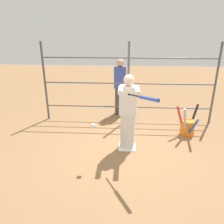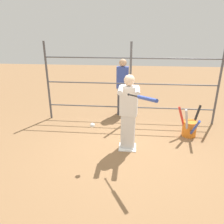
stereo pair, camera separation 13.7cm
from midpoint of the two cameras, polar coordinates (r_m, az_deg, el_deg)
The scene contains 8 objects.
ground_plane at distance 5.23m, azimuth 3.20°, elevation -9.18°, with size 24.00×24.00×0.00m, color olive.
home_plate at distance 5.23m, azimuth 3.20°, elevation -9.08°, with size 0.40×0.40×0.02m.
fence_backstop at distance 6.30m, azimuth 3.59°, elevation 7.44°, with size 4.92×0.06×2.31m.
batter at distance 4.81m, azimuth 3.42°, elevation 0.38°, with size 0.44×0.61×1.73m.
baseball_bat_swinging at distance 3.80m, azimuth 7.77°, elevation 3.69°, with size 0.52×0.77×0.18m.
softball_in_flight at distance 4.23m, azimuth -5.91°, elevation -3.57°, with size 0.10×0.10×0.10m.
bat_bucket at distance 6.00m, azimuth 18.48°, elevation -3.59°, with size 0.67×0.90×0.83m.
bystander_behind_fence at distance 6.88m, azimuth 1.51°, elevation 6.68°, with size 0.37×0.23×1.78m.
Camera 1 is at (0.06, 4.53, 2.64)m, focal length 35.00 mm.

